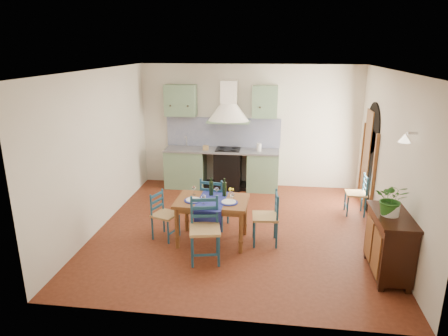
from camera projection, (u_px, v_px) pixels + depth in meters
The scene contains 13 objects.
floor at pixel (238, 229), 7.21m from camera, with size 5.00×5.00×0.00m, color #451B0E.
back_wall at pixel (228, 143), 9.13m from camera, with size 5.00×0.96×2.80m.
right_wall at pixel (387, 159), 6.78m from camera, with size 0.26×5.00×2.80m.
left_wall at pixel (100, 150), 7.11m from camera, with size 0.04×5.00×2.80m, color beige.
ceiling at pixel (240, 70), 6.39m from camera, with size 5.00×5.00×0.01m, color white.
dining_table at pixel (212, 205), 6.59m from camera, with size 1.20×0.90×1.07m.
chair_near at pixel (205, 229), 6.07m from camera, with size 0.54×0.54×0.99m.
chair_far at pixel (214, 202), 7.16m from camera, with size 0.52×0.52×0.96m.
chair_left at pixel (164, 215), 6.79m from camera, with size 0.49×0.49×0.82m.
chair_right at pixel (267, 217), 6.59m from camera, with size 0.45×0.45×0.91m.
chair_spare at pixel (357, 194), 7.77m from camera, with size 0.38×0.38×0.81m.
sideboard at pixel (389, 242), 5.66m from camera, with size 0.50×1.05×0.94m.
potted_plant at pixel (392, 199), 5.45m from camera, with size 0.43×0.37×0.47m, color #25611D.
Camera 1 is at (0.58, -6.55, 3.18)m, focal length 32.00 mm.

